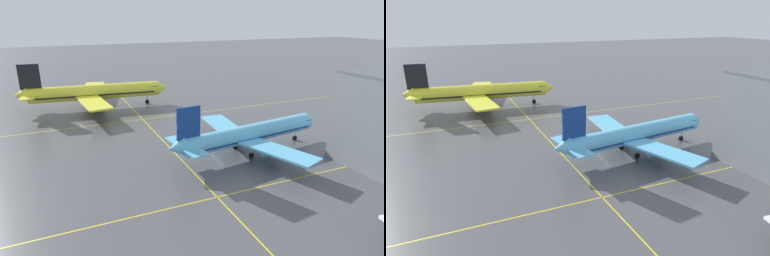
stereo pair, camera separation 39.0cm
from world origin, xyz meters
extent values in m
cylinder|color=#5BB7E5|center=(13.14, 48.74, 3.62)|extent=(28.45, 6.76, 3.36)
cone|color=#5BB7E5|center=(28.30, 50.60, 3.62)|extent=(2.68, 3.54, 3.29)
cone|color=#5BB7E5|center=(-2.29, 46.85, 3.97)|extent=(3.19, 3.51, 3.19)
cube|color=navy|center=(-0.01, 47.13, 7.77)|extent=(4.25, 0.83, 5.30)
cube|color=#5BB7E5|center=(-0.12, 44.45, 3.97)|extent=(3.36, 4.90, 0.21)
cube|color=#5BB7E5|center=(-0.77, 49.71, 3.97)|extent=(3.36, 4.90, 0.21)
cube|color=#5BB7E5|center=(13.17, 41.18, 3.09)|extent=(8.65, 14.02, 0.35)
cube|color=#5BB7E5|center=(11.35, 56.08, 3.09)|extent=(5.73, 13.60, 0.35)
cylinder|color=#5BB7E5|center=(13.87, 44.20, 1.94)|extent=(3.20, 2.20, 1.85)
cylinder|color=#5BB7E5|center=(12.76, 53.32, 1.94)|extent=(3.20, 2.20, 1.85)
cube|color=#385166|center=(26.28, 50.35, 4.11)|extent=(1.95, 3.26, 0.62)
cube|color=navy|center=(13.14, 48.74, 3.20)|extent=(26.21, 6.52, 0.32)
cylinder|color=#99999E|center=(24.53, 50.13, 1.46)|extent=(0.25, 0.25, 1.46)
cylinder|color=black|center=(24.53, 50.13, 0.49)|extent=(1.01, 0.51, 0.97)
cylinder|color=#99999E|center=(11.66, 46.25, 1.46)|extent=(0.25, 0.25, 1.46)
cylinder|color=black|center=(11.66, 46.25, 0.49)|extent=(1.01, 0.51, 0.97)
cylinder|color=#99999E|center=(11.11, 50.80, 1.46)|extent=(0.25, 0.25, 1.46)
cylinder|color=black|center=(11.11, 50.80, 0.49)|extent=(1.01, 0.51, 0.97)
cylinder|color=yellow|center=(-8.42, 91.46, 4.32)|extent=(33.97, 7.28, 4.01)
cone|color=yellow|center=(9.74, 89.68, 4.32)|extent=(3.11, 4.18, 3.93)
cone|color=yellow|center=(-26.89, 93.27, 4.75)|extent=(3.73, 4.12, 3.81)
cube|color=black|center=(-24.16, 93.00, 9.28)|extent=(5.07, 0.87, 6.33)
cube|color=yellow|center=(-24.99, 89.91, 4.75)|extent=(3.89, 5.79, 0.25)
cube|color=yellow|center=(-24.38, 96.20, 4.75)|extent=(3.89, 5.79, 0.25)
cube|color=yellow|center=(-10.34, 82.64, 3.69)|extent=(7.21, 16.33, 0.42)
cube|color=yellow|center=(-8.60, 100.48, 3.69)|extent=(10.01, 16.73, 0.42)
cylinder|color=black|center=(-8.74, 85.98, 2.32)|extent=(3.78, 2.55, 2.21)
cylinder|color=black|center=(-7.68, 96.90, 2.32)|extent=(3.78, 2.55, 2.21)
cube|color=#385166|center=(7.32, 89.92, 4.90)|extent=(2.25, 3.85, 0.74)
cube|color=black|center=(-8.42, 91.46, 3.82)|extent=(31.29, 7.05, 0.38)
cylinder|color=#99999E|center=(5.22, 90.13, 1.74)|extent=(0.30, 0.30, 1.74)
cylinder|color=black|center=(5.22, 90.13, 0.58)|extent=(1.20, 0.59, 1.16)
cylinder|color=#99999E|center=(-10.79, 88.94, 1.74)|extent=(0.30, 0.30, 1.74)
cylinder|color=black|center=(-10.79, 88.94, 0.58)|extent=(1.20, 0.59, 1.16)
cylinder|color=#99999E|center=(-10.25, 94.40, 1.74)|extent=(0.30, 0.30, 1.74)
cylinder|color=black|center=(-10.25, 94.40, 0.58)|extent=(1.20, 0.59, 1.16)
cube|color=yellow|center=(0.00, 36.96, 0.00)|extent=(155.00, 0.20, 0.01)
cube|color=yellow|center=(0.00, 75.91, 0.00)|extent=(155.00, 0.20, 0.01)
cube|color=yellow|center=(0.00, 36.96, 0.00)|extent=(0.20, 128.56, 0.01)
camera|label=1|loc=(-18.88, 2.21, 23.87)|focal=30.36mm
camera|label=2|loc=(-18.52, 2.05, 23.87)|focal=30.36mm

